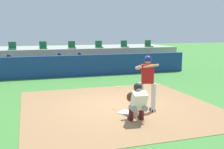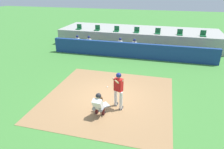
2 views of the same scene
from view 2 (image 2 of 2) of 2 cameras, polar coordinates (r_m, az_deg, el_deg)
The scene contains 19 objects.
ground_plane at distance 10.64m, azimuth -0.96°, elevation -6.42°, with size 80.00×80.00×0.00m, color #428438.
dirt_infield at distance 10.63m, azimuth -0.96°, elevation -6.39°, with size 6.40×6.40×0.01m, color #9E754C.
home_plate at distance 9.97m, azimuth -2.21°, elevation -8.54°, with size 0.44×0.44×0.02m, color white.
batter_at_plate at distance 9.31m, azimuth 1.77°, elevation -3.87°, with size 0.59×0.87×1.80m.
catcher_crouched at distance 8.99m, azimuth -3.77°, elevation -8.14°, with size 0.50×1.85×1.13m.
dugout_wall at distance 16.25m, azimuth 5.24°, elevation 6.76°, with size 13.00×0.30×1.20m, color navy.
dugout_bench at distance 17.31m, azimuth 5.77°, elevation 6.52°, with size 11.80×0.44×0.45m, color olive.
dugout_player_0 at distance 18.41m, azimuth -9.76°, elevation 8.82°, with size 0.49×0.70×1.30m.
dugout_player_1 at distance 18.00m, azimuth -6.56°, elevation 8.66°, with size 0.49×0.70×1.30m.
dugout_player_2 at distance 17.22m, azimuth 2.22°, elevation 8.09°, with size 0.49×0.70×1.30m.
dugout_player_3 at distance 17.01m, azimuth 6.18°, elevation 7.77°, with size 0.49×0.70×1.30m.
stands_platform at distance 20.43m, azimuth 7.41°, elevation 10.53°, with size 15.00×4.40×1.40m, color #9E9E99.
stadium_seat_0 at distance 20.29m, azimuth -9.26°, elevation 12.74°, with size 0.46×0.46×0.48m.
stadium_seat_1 at distance 19.62m, azimuth -4.16°, elevation 12.61°, with size 0.46×0.46×0.48m.
stadium_seat_2 at distance 19.11m, azimuth 1.25°, elevation 12.36°, with size 0.46×0.46×0.48m.
stadium_seat_3 at distance 18.78m, azimuth 6.89°, elevation 11.99°, with size 0.46×0.46×0.48m.
stadium_seat_4 at distance 18.62m, azimuth 12.67°, elevation 11.49°, with size 0.46×0.46×0.48m.
stadium_seat_5 at distance 18.65m, azimuth 18.45°, elevation 10.87°, with size 0.46×0.46×0.48m.
stadium_seat_6 at distance 18.86m, azimuth 24.14°, elevation 10.15°, with size 0.46×0.46×0.48m.
Camera 2 is at (2.50, -8.83, 5.38)m, focal length 32.66 mm.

